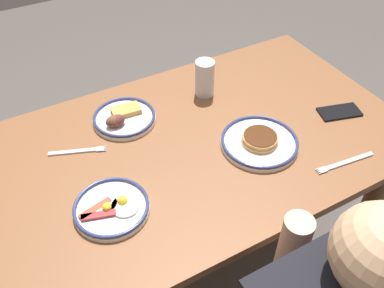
{
  "coord_description": "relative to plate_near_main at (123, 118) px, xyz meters",
  "views": [
    {
      "loc": [
        0.47,
        0.85,
        1.68
      ],
      "look_at": [
        0.02,
        0.03,
        0.79
      ],
      "focal_mm": 38.92,
      "sensor_mm": 36.0,
      "label": 1
    }
  ],
  "objects": [
    {
      "name": "fork_near",
      "position": [
        -0.52,
        0.51,
        -0.01
      ],
      "size": [
        0.21,
        0.04,
        0.01
      ],
      "color": "silver",
      "rests_on": "dining_table"
    },
    {
      "name": "drinking_glass",
      "position": [
        -0.32,
        -0.01,
        0.04
      ],
      "size": [
        0.07,
        0.07,
        0.14
      ],
      "color": "silver",
      "rests_on": "dining_table"
    },
    {
      "name": "plate_far_companion",
      "position": [
        -0.34,
        0.32,
        -0.0
      ],
      "size": [
        0.25,
        0.25,
        0.04
      ],
      "color": "silver",
      "rests_on": "dining_table"
    },
    {
      "name": "plate_near_main",
      "position": [
        0.0,
        0.0,
        0.0
      ],
      "size": [
        0.21,
        0.21,
        0.05
      ],
      "color": "white",
      "rests_on": "dining_table"
    },
    {
      "name": "cell_phone",
      "position": [
        -0.68,
        0.32,
        -0.01
      ],
      "size": [
        0.16,
        0.11,
        0.01
      ],
      "primitive_type": "cube",
      "rotation": [
        0.0,
        0.0,
        -0.28
      ],
      "color": "black",
      "rests_on": "dining_table"
    },
    {
      "name": "fork_far",
      "position": [
        0.18,
        0.07,
        -0.01
      ],
      "size": [
        0.17,
        0.08,
        0.01
      ],
      "color": "silver",
      "rests_on": "dining_table"
    },
    {
      "name": "dining_table",
      "position": [
        -0.15,
        0.2,
        -0.14
      ],
      "size": [
        1.42,
        0.82,
        0.76
      ],
      "color": "brown",
      "rests_on": "ground_plane"
    },
    {
      "name": "ground_plane",
      "position": [
        -0.15,
        0.2,
        -0.77
      ],
      "size": [
        6.0,
        6.0,
        0.0
      ],
      "primitive_type": "plane",
      "color": "#504A45"
    },
    {
      "name": "plate_center_pancakes",
      "position": [
        0.17,
        0.34,
        -0.0
      ],
      "size": [
        0.21,
        0.21,
        0.04
      ],
      "color": "white",
      "rests_on": "dining_table"
    }
  ]
}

